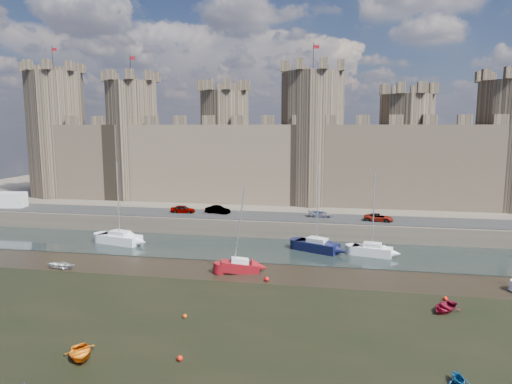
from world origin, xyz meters
TOP-DOWN VIEW (x-y plane):
  - ground at (0.00, 0.00)m, footprint 160.00×160.00m
  - seaweed_patch at (0.00, -6.00)m, footprint 70.00×34.00m
  - water_channel at (0.00, 24.00)m, footprint 160.00×12.00m
  - quay at (0.00, 60.00)m, footprint 160.00×60.00m
  - road at (0.00, 34.00)m, footprint 160.00×7.00m
  - castle at (-0.64, 48.00)m, footprint 108.50×11.00m
  - car_0 at (-17.38, 34.16)m, footprint 3.86×1.57m
  - car_1 at (-11.82, 34.69)m, footprint 4.17×2.24m
  - car_2 at (4.35, 34.63)m, footprint 3.75×1.60m
  - car_3 at (12.77, 33.20)m, footprint 4.40×2.59m
  - van at (-48.45, 33.50)m, footprint 6.35×3.35m
  - sailboat_0 at (-22.77, 23.28)m, footprint 6.47×3.69m
  - sailboat_1 at (4.37, 24.29)m, footprint 6.06×4.37m
  - sailboat_2 at (11.30, 23.58)m, footprint 5.14×2.92m
  - sailboat_4 at (-3.73, 14.32)m, footprint 4.63×2.78m
  - dinghy_0 at (-10.67, -6.52)m, footprint 3.71×3.89m
  - dinghy_4 at (16.48, 6.91)m, footprint 3.46×3.57m
  - dinghy_5 at (14.76, -5.12)m, footprint 1.69×1.87m
  - dinghy_6 at (-24.46, 12.00)m, footprint 3.22×2.39m
  - buoy_1 at (-0.29, 11.87)m, footprint 0.50×0.50m
  - buoy_2 at (-3.64, -5.53)m, footprint 0.41×0.41m
  - buoy_3 at (17.10, 9.57)m, footprint 0.42×0.42m
  - buoy_4 at (-5.69, 1.39)m, footprint 0.37×0.37m

SIDE VIEW (x-z plane):
  - ground at x=0.00m, z-range 0.00..0.00m
  - seaweed_patch at x=0.00m, z-range 0.00..0.01m
  - water_channel at x=0.00m, z-range 0.00..0.08m
  - buoy_4 at x=-5.69m, z-range 0.00..0.37m
  - buoy_2 at x=-3.64m, z-range 0.00..0.41m
  - buoy_3 at x=17.10m, z-range 0.00..0.42m
  - buoy_1 at x=-0.29m, z-range 0.00..0.50m
  - dinghy_4 at x=16.48m, z-range 0.00..0.60m
  - dinghy_6 at x=-24.46m, z-range 0.00..0.64m
  - dinghy_0 at x=-10.67m, z-range 0.00..0.66m
  - dinghy_5 at x=14.76m, z-range 0.00..0.86m
  - sailboat_4 at x=-3.73m, z-range -4.32..5.81m
  - sailboat_2 at x=11.30m, z-range -4.39..6.05m
  - sailboat_0 at x=-22.77m, z-range -4.83..6.56m
  - sailboat_1 at x=4.37m, z-range -4.80..6.54m
  - quay at x=0.00m, z-range 0.00..2.50m
  - road at x=0.00m, z-range 2.50..2.60m
  - car_2 at x=4.35m, z-range 2.50..3.58m
  - car_3 at x=12.77m, z-range 2.50..3.65m
  - car_1 at x=-11.82m, z-range 2.50..3.80m
  - car_0 at x=-17.38m, z-range 2.50..3.81m
  - van at x=-48.45m, z-range 2.50..5.14m
  - castle at x=-0.64m, z-range -2.83..26.17m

